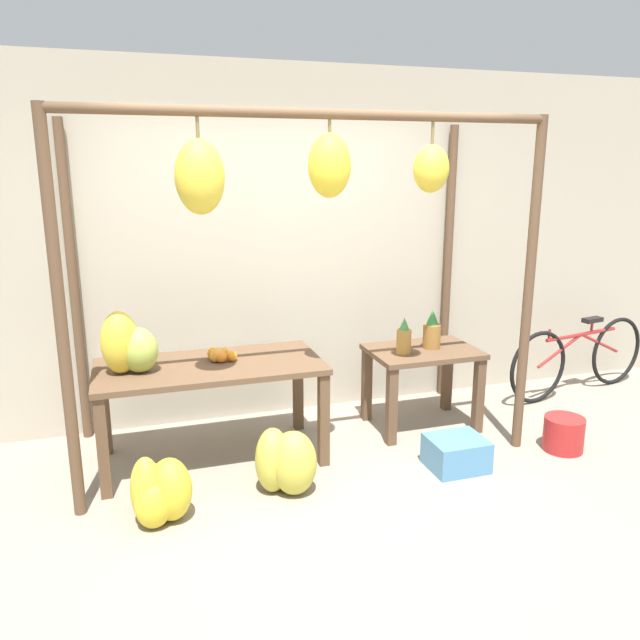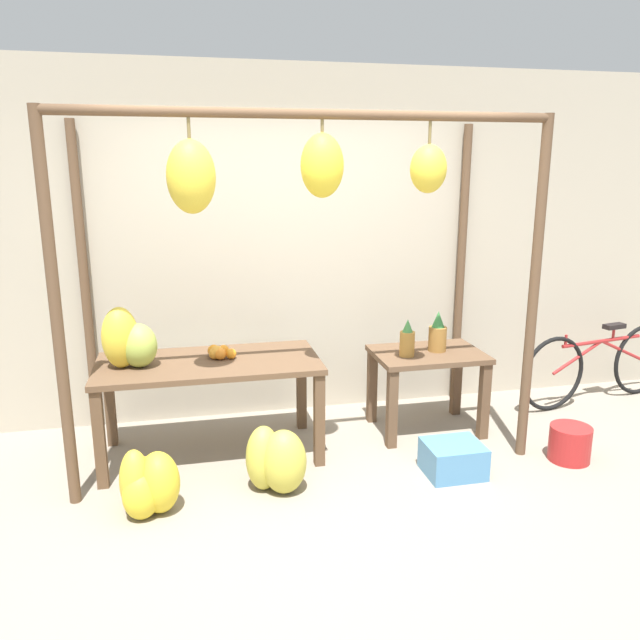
# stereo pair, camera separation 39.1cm
# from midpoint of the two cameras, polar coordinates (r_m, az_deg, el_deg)

# --- Properties ---
(ground_plane) EXTENTS (20.00, 20.00, 0.00)m
(ground_plane) POSITION_cam_midpoint_polar(r_m,az_deg,el_deg) (4.00, -0.94, -16.65)
(ground_plane) COLOR gray
(shop_wall_back) EXTENTS (8.00, 0.08, 2.80)m
(shop_wall_back) POSITION_cam_midpoint_polar(r_m,az_deg,el_deg) (5.07, -6.41, 6.71)
(shop_wall_back) COLOR #B2A893
(shop_wall_back) RESTS_ON ground_plane
(stall_awning) EXTENTS (3.12, 1.31, 2.36)m
(stall_awning) POSITION_cam_midpoint_polar(r_m,az_deg,el_deg) (4.02, -4.74, 9.53)
(stall_awning) COLOR brown
(stall_awning) RESTS_ON ground_plane
(display_table_main) EXTENTS (1.54, 0.75, 0.71)m
(display_table_main) POSITION_cam_midpoint_polar(r_m,az_deg,el_deg) (4.42, -12.53, -5.18)
(display_table_main) COLOR brown
(display_table_main) RESTS_ON ground_plane
(display_table_side) EXTENTS (0.83, 0.59, 0.64)m
(display_table_side) POSITION_cam_midpoint_polar(r_m,az_deg,el_deg) (4.94, 7.10, -4.23)
(display_table_side) COLOR brown
(display_table_side) RESTS_ON ground_plane
(banana_pile_on_table) EXTENTS (0.45, 0.34, 0.42)m
(banana_pile_on_table) POSITION_cam_midpoint_polar(r_m,az_deg,el_deg) (4.30, -19.66, -2.27)
(banana_pile_on_table) COLOR #9EB247
(banana_pile_on_table) RESTS_ON display_table_main
(orange_pile) EXTENTS (0.20, 0.18, 0.10)m
(orange_pile) POSITION_cam_midpoint_polar(r_m,az_deg,el_deg) (4.43, -11.76, -3.20)
(orange_pile) COLOR orange
(orange_pile) RESTS_ON display_table_main
(pineapple_cluster) EXTENTS (0.40, 0.20, 0.31)m
(pineapple_cluster) POSITION_cam_midpoint_polar(r_m,az_deg,el_deg) (4.84, 6.98, -1.30)
(pineapple_cluster) COLOR olive
(pineapple_cluster) RESTS_ON display_table_side
(banana_pile_ground_left) EXTENTS (0.40, 0.43, 0.42)m
(banana_pile_ground_left) POSITION_cam_midpoint_polar(r_m,az_deg,el_deg) (3.95, -17.44, -14.83)
(banana_pile_ground_left) COLOR yellow
(banana_pile_ground_left) RESTS_ON ground_plane
(banana_pile_ground_right) EXTENTS (0.45, 0.44, 0.43)m
(banana_pile_ground_right) POSITION_cam_midpoint_polar(r_m,az_deg,el_deg) (4.09, -5.79, -12.81)
(banana_pile_ground_right) COLOR gold
(banana_pile_ground_right) RESTS_ON ground_plane
(fruit_crate_white) EXTENTS (0.38, 0.33, 0.22)m
(fruit_crate_white) POSITION_cam_midpoint_polar(r_m,az_deg,el_deg) (4.44, 9.85, -11.95)
(fruit_crate_white) COLOR #4C84B2
(fruit_crate_white) RESTS_ON ground_plane
(blue_bucket) EXTENTS (0.29, 0.29, 0.25)m
(blue_bucket) POSITION_cam_midpoint_polar(r_m,az_deg,el_deg) (4.89, 19.25, -9.83)
(blue_bucket) COLOR #AD2323
(blue_bucket) RESTS_ON ground_plane
(parked_bicycle) EXTENTS (1.65, 0.34, 0.70)m
(parked_bicycle) POSITION_cam_midpoint_polar(r_m,az_deg,el_deg) (6.05, 20.93, -3.21)
(parked_bicycle) COLOR black
(parked_bicycle) RESTS_ON ground_plane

